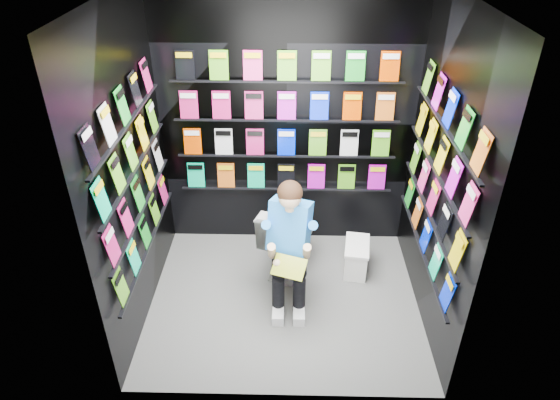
{
  "coord_description": "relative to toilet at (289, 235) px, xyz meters",
  "views": [
    {
      "loc": [
        0.04,
        -3.36,
        3.19
      ],
      "look_at": [
        -0.04,
        0.15,
        0.98
      ],
      "focal_mm": 32.0,
      "sensor_mm": 36.0,
      "label": 1
    }
  ],
  "objects": [
    {
      "name": "wall_right",
      "position": [
        1.16,
        -0.5,
        0.93
      ],
      "size": [
        0.04,
        2.0,
        2.6
      ],
      "primitive_type": "cube",
      "color": "black",
      "rests_on": "floor"
    },
    {
      "name": "comics_right",
      "position": [
        1.13,
        -0.5,
        0.94
      ],
      "size": [
        0.06,
        1.7,
        1.37
      ],
      "primitive_type": null,
      "color": "#D64100",
      "rests_on": "wall_right"
    },
    {
      "name": "comics_back",
      "position": [
        -0.04,
        0.47,
        0.94
      ],
      "size": [
        2.1,
        0.06,
        1.37
      ],
      "primitive_type": null,
      "color": "#D64100",
      "rests_on": "wall_back"
    },
    {
      "name": "longbox_lid",
      "position": [
        0.65,
        -0.06,
        -0.07
      ],
      "size": [
        0.28,
        0.42,
        0.03
      ],
      "primitive_type": "cube",
      "rotation": [
        0.0,
        0.0,
        -0.14
      ],
      "color": "white",
      "rests_on": "longbox"
    },
    {
      "name": "wall_left",
      "position": [
        -1.24,
        -0.5,
        0.93
      ],
      "size": [
        0.04,
        2.0,
        2.6
      ],
      "primitive_type": "cube",
      "color": "black",
      "rests_on": "floor"
    },
    {
      "name": "floor",
      "position": [
        -0.04,
        -0.5,
        -0.37
      ],
      "size": [
        2.4,
        2.4,
        0.0
      ],
      "primitive_type": "plane",
      "color": "slate",
      "rests_on": "ground"
    },
    {
      "name": "held_comic",
      "position": [
        0.0,
        -0.73,
        0.21
      ],
      "size": [
        0.31,
        0.24,
        0.11
      ],
      "primitive_type": "cube",
      "rotation": [
        -0.96,
        0.0,
        -0.33
      ],
      "color": "green",
      "rests_on": "reader"
    },
    {
      "name": "reader",
      "position": [
        0.0,
        -0.38,
        0.37
      ],
      "size": [
        0.67,
        0.8,
        1.26
      ],
      "primitive_type": null,
      "rotation": [
        0.0,
        0.0,
        -0.33
      ],
      "color": "#1D80EE",
      "rests_on": "toilet"
    },
    {
      "name": "wall_front",
      "position": [
        -0.04,
        -1.5,
        0.93
      ],
      "size": [
        2.4,
        0.04,
        2.6
      ],
      "primitive_type": "cube",
      "color": "black",
      "rests_on": "floor"
    },
    {
      "name": "longbox",
      "position": [
        0.65,
        -0.06,
        -0.23
      ],
      "size": [
        0.26,
        0.4,
        0.28
      ],
      "primitive_type": "cube",
      "rotation": [
        0.0,
        0.0,
        -0.14
      ],
      "color": "white",
      "rests_on": "floor"
    },
    {
      "name": "toilet",
      "position": [
        0.0,
        0.0,
        0.0
      ],
      "size": [
        0.64,
        0.85,
        0.73
      ],
      "primitive_type": "imported",
      "rotation": [
        0.0,
        0.0,
        2.81
      ],
      "color": "white",
      "rests_on": "floor"
    },
    {
      "name": "comics_left",
      "position": [
        -1.21,
        -0.5,
        0.94
      ],
      "size": [
        0.06,
        1.7,
        1.37
      ],
      "primitive_type": null,
      "color": "#D64100",
      "rests_on": "wall_left"
    },
    {
      "name": "wall_back",
      "position": [
        -0.04,
        0.5,
        0.93
      ],
      "size": [
        2.4,
        0.04,
        2.6
      ],
      "primitive_type": "cube",
      "color": "black",
      "rests_on": "floor"
    }
  ]
}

